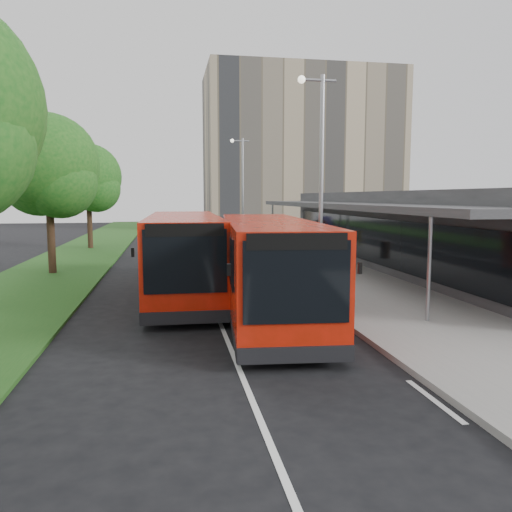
% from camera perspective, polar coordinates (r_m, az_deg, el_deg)
% --- Properties ---
extents(ground, '(120.00, 120.00, 0.00)m').
position_cam_1_polar(ground, '(16.58, -4.71, -6.24)').
color(ground, black).
rests_on(ground, ground).
extents(pavement, '(5.00, 80.00, 0.15)m').
position_cam_1_polar(pavement, '(37.03, 1.71, 1.10)').
color(pavement, gray).
rests_on(pavement, ground).
extents(grass_verge, '(5.00, 80.00, 0.10)m').
position_cam_1_polar(grass_verge, '(36.70, -18.59, 0.66)').
color(grass_verge, '#1D4D19').
rests_on(grass_verge, ground).
extents(lane_centre_line, '(0.12, 70.00, 0.01)m').
position_cam_1_polar(lane_centre_line, '(31.35, -7.23, -0.11)').
color(lane_centre_line, silver).
rests_on(lane_centre_line, ground).
extents(kerb_dashes, '(0.12, 56.00, 0.01)m').
position_cam_1_polar(kerb_dashes, '(35.60, -2.23, 0.76)').
color(kerb_dashes, silver).
rests_on(kerb_dashes, ground).
extents(office_block, '(22.00, 12.00, 18.00)m').
position_cam_1_polar(office_block, '(60.34, 5.04, 11.74)').
color(office_block, tan).
rests_on(office_block, ground).
extents(station_building, '(7.70, 26.00, 4.00)m').
position_cam_1_polar(station_building, '(27.10, 17.10, 2.90)').
color(station_building, '#2B2B2D').
rests_on(station_building, ground).
extents(tree_mid, '(4.76, 4.76, 7.65)m').
position_cam_1_polar(tree_mid, '(25.78, -22.69, 8.94)').
color(tree_mid, black).
rests_on(tree_mid, ground).
extents(tree_far, '(4.66, 4.66, 7.48)m').
position_cam_1_polar(tree_far, '(37.57, -18.65, 8.09)').
color(tree_far, black).
rests_on(tree_far, ground).
extents(lamp_post_near, '(1.44, 0.28, 8.00)m').
position_cam_1_polar(lamp_post_near, '(18.95, 7.24, 9.72)').
color(lamp_post_near, gray).
rests_on(lamp_post_near, pavement).
extents(lamp_post_far, '(1.44, 0.28, 8.00)m').
position_cam_1_polar(lamp_post_far, '(38.51, -1.65, 8.23)').
color(lamp_post_far, gray).
rests_on(lamp_post_far, pavement).
extents(bus_main, '(3.57, 10.81, 3.01)m').
position_cam_1_polar(bus_main, '(15.65, 1.38, -1.25)').
color(bus_main, red).
rests_on(bus_main, ground).
extents(bus_second, '(2.99, 10.79, 3.04)m').
position_cam_1_polar(bus_second, '(19.08, -8.23, 0.17)').
color(bus_second, red).
rests_on(bus_second, ground).
extents(litter_bin, '(0.63, 0.63, 0.98)m').
position_cam_1_polar(litter_bin, '(28.55, 4.79, 0.54)').
color(litter_bin, '#3D2519').
rests_on(litter_bin, pavement).
extents(bollard, '(0.20, 0.20, 1.12)m').
position_cam_1_polar(bollard, '(35.49, -0.30, 1.88)').
color(bollard, yellow).
rests_on(bollard, pavement).
extents(car_near, '(2.57, 4.13, 1.31)m').
position_cam_1_polar(car_near, '(53.60, -6.63, 3.43)').
color(car_near, '#54120C').
rests_on(car_near, ground).
extents(car_far, '(2.35, 4.38, 1.37)m').
position_cam_1_polar(car_far, '(59.20, -9.19, 3.72)').
color(car_far, navy).
rests_on(car_far, ground).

